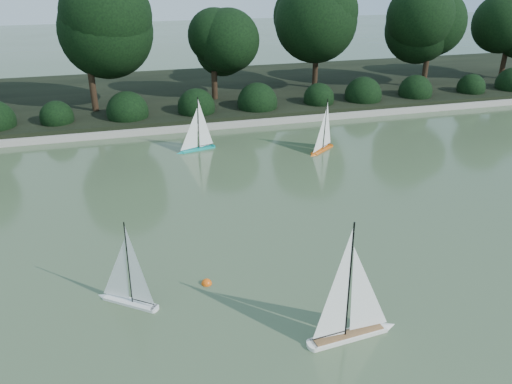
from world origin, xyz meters
TOP-DOWN VIEW (x-y plane):
  - ground at (0.00, 0.00)m, footprint 80.00×80.00m
  - pond_coping at (0.00, 9.00)m, footprint 40.00×0.35m
  - far_bank at (0.00, 13.00)m, footprint 40.00×8.00m
  - tree_line at (1.23, 11.44)m, footprint 26.31×3.93m
  - shrub_hedge at (0.00, 9.90)m, footprint 29.10×1.10m
  - sailboat_white_a at (-2.47, 0.86)m, footprint 0.94×0.75m
  - sailboat_white_b at (0.55, -0.74)m, footprint 1.39×0.34m
  - sailboat_orange at (2.87, 6.21)m, footprint 0.96×0.79m
  - sailboat_teal at (-0.40, 7.17)m, footprint 1.14×0.45m
  - race_buoy at (-1.20, 1.00)m, footprint 0.17×0.17m

SIDE VIEW (x-z plane):
  - ground at x=0.00m, z-range 0.00..0.00m
  - race_buoy at x=-1.20m, z-range -0.08..0.08m
  - pond_coping at x=0.00m, z-range 0.00..0.18m
  - far_bank at x=0.00m, z-range 0.00..0.30m
  - sailboat_white_a at x=-2.47m, z-range -0.50..0.96m
  - sailboat_orange at x=2.87m, z-range -0.52..1.00m
  - sailboat_teal at x=-0.40m, z-range -0.54..1.03m
  - sailboat_white_b at x=0.55m, z-range -0.65..1.24m
  - shrub_hedge at x=0.00m, z-range -0.10..1.00m
  - tree_line at x=1.23m, z-range 0.45..4.83m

